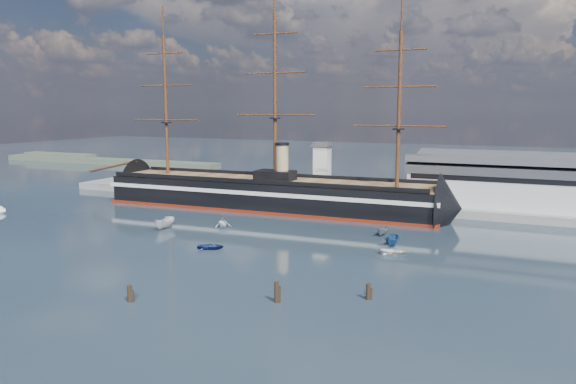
% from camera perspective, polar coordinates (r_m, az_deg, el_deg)
% --- Properties ---
extents(ground, '(600.00, 600.00, 0.00)m').
position_cam_1_polar(ground, '(127.39, -3.15, -3.42)').
color(ground, '#182330').
rests_on(ground, ground).
extents(quay, '(180.00, 18.00, 2.00)m').
position_cam_1_polar(quay, '(156.24, 6.26, -1.21)').
color(quay, slate).
rests_on(quay, ground).
extents(warehouse, '(63.00, 21.00, 11.60)m').
position_cam_1_polar(warehouse, '(151.47, 24.32, 0.81)').
color(warehouse, '#B7BABC').
rests_on(warehouse, ground).
extents(quay_tower, '(5.00, 5.00, 15.00)m').
position_cam_1_polar(quay_tower, '(154.40, 3.50, 2.36)').
color(quay_tower, silver).
rests_on(quay_tower, ground).
extents(shoreline, '(120.00, 10.00, 4.00)m').
position_cam_1_polar(shoreline, '(285.75, -19.30, 3.10)').
color(shoreline, '#3F4C38').
rests_on(shoreline, ground).
extents(warship, '(113.10, 18.78, 53.94)m').
position_cam_1_polar(warship, '(148.13, -2.60, -0.13)').
color(warship, black).
rests_on(warship, ground).
extents(motorboat_a, '(7.78, 3.23, 3.05)m').
position_cam_1_polar(motorboat_a, '(126.55, -12.38, -3.69)').
color(motorboat_a, silver).
rests_on(motorboat_a, ground).
extents(motorboat_b, '(2.38, 3.37, 1.46)m').
position_cam_1_polar(motorboat_b, '(107.49, -7.85, -5.76)').
color(motorboat_b, navy).
rests_on(motorboat_b, ground).
extents(motorboat_c, '(5.33, 2.06, 2.11)m').
position_cam_1_polar(motorboat_c, '(119.18, 9.57, -4.37)').
color(motorboat_c, slate).
rests_on(motorboat_c, ground).
extents(motorboat_d, '(6.74, 6.90, 2.47)m').
position_cam_1_polar(motorboat_d, '(126.40, -6.64, -3.56)').
color(motorboat_d, white).
rests_on(motorboat_d, ground).
extents(motorboat_e, '(1.60, 3.42, 1.55)m').
position_cam_1_polar(motorboat_e, '(104.45, 10.78, -6.26)').
color(motorboat_e, white).
rests_on(motorboat_e, ground).
extents(motorboat_f, '(6.45, 2.45, 2.56)m').
position_cam_1_polar(motorboat_f, '(110.03, 10.50, -5.49)').
color(motorboat_f, navy).
rests_on(motorboat_f, ground).
extents(piling_near_mid, '(0.64, 0.64, 3.00)m').
position_cam_1_polar(piling_near_mid, '(81.66, -15.76, -10.68)').
color(piling_near_mid, black).
rests_on(piling_near_mid, ground).
extents(piling_near_right, '(0.64, 0.64, 3.64)m').
position_cam_1_polar(piling_near_right, '(78.49, -1.17, -11.15)').
color(piling_near_right, black).
rests_on(piling_near_right, ground).
extents(piling_far_right, '(0.64, 0.64, 3.01)m').
position_cam_1_polar(piling_far_right, '(80.32, 8.13, -10.77)').
color(piling_far_right, black).
rests_on(piling_far_right, ground).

